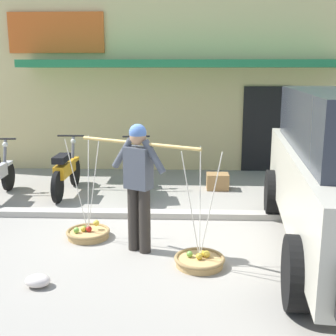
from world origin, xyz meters
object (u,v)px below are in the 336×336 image
plastic_litter_bag (38,281)px  wooden_crate (218,181)px  fruit_vendor (138,179)px  motorcycle_third_in_row (138,172)px  fruit_basket_right_side (200,260)px  fruit_basket_left_side (88,233)px  motorcycle_second_in_row (66,171)px

plastic_litter_bag → wooden_crate: (2.29, 4.15, 0.09)m
fruit_vendor → motorcycle_third_in_row: bearing=96.6°
motorcycle_third_in_row → fruit_vendor: bearing=-83.4°
fruit_basket_right_side → wooden_crate: bearing=82.3°
fruit_basket_left_side → fruit_basket_right_side: size_ratio=1.00×
fruit_basket_left_side → wooden_crate: (2.05, 2.70, 0.08)m
fruit_vendor → wooden_crate: (1.26, 3.12, -0.82)m
fruit_basket_right_side → plastic_litter_bag: bearing=-161.6°
motorcycle_second_in_row → plastic_litter_bag: motorcycle_second_in_row is taller
motorcycle_second_in_row → plastic_litter_bag: size_ratio=6.50×
fruit_basket_right_side → plastic_litter_bag: 1.91m
fruit_basket_right_side → plastic_litter_bag: fruit_basket_right_side is taller
fruit_basket_left_side → plastic_litter_bag: (-0.24, -1.45, -0.01)m
fruit_basket_right_side → wooden_crate: 3.58m
fruit_vendor → plastic_litter_bag: size_ratio=6.05×
motorcycle_second_in_row → motorcycle_third_in_row: 1.40m
fruit_basket_left_side → fruit_basket_right_side: bearing=-28.5°
wooden_crate → plastic_litter_bag: bearing=-118.9°
fruit_basket_left_side → motorcycle_third_in_row: 2.30m
fruit_basket_left_side → fruit_basket_right_side: (1.57, -0.85, -0.00)m
motorcycle_second_in_row → wooden_crate: 3.01m
fruit_basket_left_side → motorcycle_second_in_row: bearing=112.2°
motorcycle_third_in_row → wooden_crate: bearing=16.9°
motorcycle_third_in_row → plastic_litter_bag: 3.76m
motorcycle_second_in_row → wooden_crate: (2.97, 0.44, -0.29)m
fruit_vendor → wooden_crate: fruit_vendor is taller
fruit_basket_right_side → motorcycle_second_in_row: fruit_basket_right_side is taller
motorcycle_second_in_row → fruit_basket_left_side: bearing=-67.8°
fruit_vendor → fruit_basket_right_side: size_ratio=1.17×
motorcycle_third_in_row → plastic_litter_bag: size_ratio=6.47×
motorcycle_third_in_row → wooden_crate: 1.67m
wooden_crate → motorcycle_third_in_row: bearing=-163.1°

